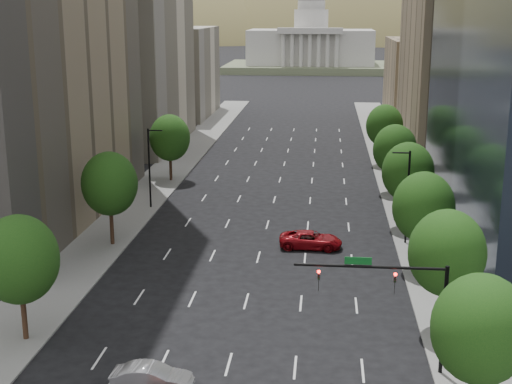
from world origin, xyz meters
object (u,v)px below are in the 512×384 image
(traffic_signal, at_px, (403,294))
(car_red_far, at_px, (311,240))
(car_silver, at_px, (152,378))
(capitol, at_px, (311,47))

(traffic_signal, relative_size, car_red_far, 1.57)
(car_silver, height_order, car_red_far, car_red_far)
(car_red_far, bearing_deg, traffic_signal, -164.20)
(traffic_signal, relative_size, capitol, 0.15)
(traffic_signal, bearing_deg, car_red_far, 104.44)
(traffic_signal, height_order, car_silver, traffic_signal)
(capitol, distance_m, car_silver, 223.44)
(traffic_signal, height_order, car_red_far, traffic_signal)
(traffic_signal, xyz_separation_m, car_silver, (-14.54, -3.55, -4.38))
(car_silver, relative_size, car_red_far, 0.82)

